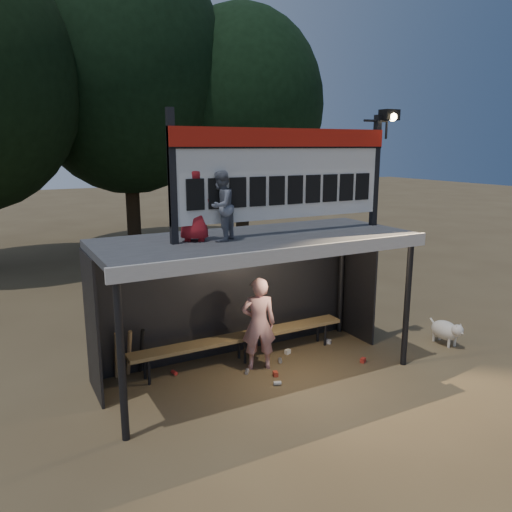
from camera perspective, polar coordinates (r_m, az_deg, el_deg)
The scene contains 12 objects.
ground at distance 8.54m, azimuth 0.09°, elevation -13.21°, with size 80.00×80.00×0.00m, color brown.
player at distance 8.42m, azimuth 0.29°, elevation -7.73°, with size 0.58×0.38×1.59m, color silver.
child_a at distance 7.37m, azimuth -4.04°, elevation 5.69°, with size 0.50×0.39×1.03m, color slate.
child_b at distance 7.40m, azimuth -7.11°, elevation 5.98°, with size 0.55×0.35×1.12m, color maroon.
dugout_shelter at distance 8.13m, azimuth -0.72°, elevation -0.73°, with size 5.10×2.08×2.32m.
scoreboard_assembly at distance 7.98m, azimuth 3.71°, elevation 9.73°, with size 4.10×0.27×1.99m.
bench at distance 8.82m, azimuth -1.63°, elevation -9.29°, with size 4.00×0.35×0.48m.
tree_mid at distance 19.02m, azimuth -14.64°, elevation 19.54°, with size 7.22×7.22×10.36m.
tree_right at distance 19.38m, azimuth -1.65°, elevation 16.87°, with size 6.08×6.08×8.72m.
dog at distance 10.22m, azimuth 20.95°, elevation -7.95°, with size 0.36×0.81×0.49m.
bats at distance 8.46m, azimuth -14.30°, elevation -10.70°, with size 0.48×0.33×0.84m.
litter at distance 8.80m, azimuth 2.98°, elevation -12.15°, with size 3.17×1.24×0.08m.
Camera 1 is at (-3.64, -6.78, 3.70)m, focal length 35.00 mm.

